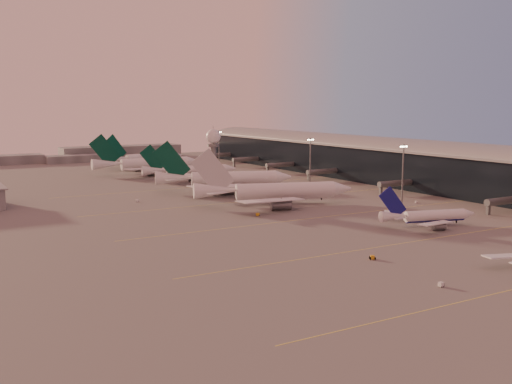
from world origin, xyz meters
TOP-DOWN VIEW (x-y plane):
  - ground at (0.00, 0.00)m, footprint 700.00×700.00m
  - taxiway_markings at (30.00, 56.00)m, footprint 180.00×185.25m
  - terminal at (107.88, 110.09)m, footprint 57.00×362.00m
  - radar_tower at (5.00, 120.00)m, footprint 6.40×6.40m
  - mast_b at (55.00, 55.00)m, footprint 3.60×0.56m
  - mast_c at (50.00, 110.00)m, footprint 3.60×0.56m
  - mast_d at (48.00, 200.00)m, footprint 3.60×0.56m
  - distant_horizon at (2.62, 325.14)m, footprint 165.00×37.50m
  - narrowbody_mid at (37.42, 24.23)m, footprint 35.06×27.60m
  - widebody_white at (16.19, 86.62)m, footprint 64.07×50.51m
  - greentail_a at (16.90, 132.02)m, footprint 63.18×50.17m
  - greentail_b at (21.16, 181.33)m, footprint 53.02×42.46m
  - greentail_c at (10.42, 218.22)m, footprint 65.74×52.96m
  - greentail_d at (24.50, 260.68)m, footprint 58.98×47.06m
  - gsv_truck_a at (-10.11, -25.64)m, footprint 5.55×2.25m
  - gsv_tug_mid at (-7.76, 0.32)m, footprint 4.02×3.52m
  - gsv_truck_b at (46.49, 42.03)m, footprint 4.91×2.29m
  - gsv_truck_c at (-2.13, 68.98)m, footprint 5.73×4.79m
  - gsv_catering_b at (68.57, 60.45)m, footprint 4.65×3.38m
  - gsv_tug_far at (23.99, 107.36)m, footprint 3.99×4.10m
  - gsv_truck_d at (-30.10, 121.57)m, footprint 3.23×5.74m

SIDE VIEW (x-z plane):
  - ground at x=0.00m, z-range 0.00..0.00m
  - taxiway_markings at x=30.00m, z-range 0.00..0.02m
  - gsv_tug_mid at x=-7.76m, z-range 0.01..1.00m
  - gsv_tug_far at x=23.99m, z-range 0.02..1.04m
  - gsv_truck_b at x=46.49m, z-range 0.02..1.93m
  - gsv_truck_d at x=-30.10m, z-range 0.02..2.21m
  - gsv_truck_a at x=-10.11m, z-range 0.02..2.23m
  - gsv_truck_c at x=-2.13m, z-range 0.02..2.27m
  - gsv_catering_b at x=68.57m, z-range 0.00..3.49m
  - narrowbody_mid at x=37.42m, z-range -4.17..9.85m
  - greentail_b at x=21.16m, z-range -6.27..13.13m
  - greentail_d at x=24.50m, z-range -7.06..14.77m
  - distant_horizon at x=2.62m, z-range -0.61..8.39m
  - widebody_white at x=16.19m, z-range -7.64..15.75m
  - greentail_c at x=10.42m, z-range -7.72..16.15m
  - greentail_a at x=16.90m, z-range -7.72..16.16m
  - terminal at x=107.88m, z-range -1.00..22.04m
  - mast_b at x=55.00m, z-range 1.24..26.24m
  - mast_c at x=50.00m, z-range 1.24..26.24m
  - mast_d at x=48.00m, z-range 1.24..26.24m
  - radar_tower at x=5.00m, z-range 5.40..36.50m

